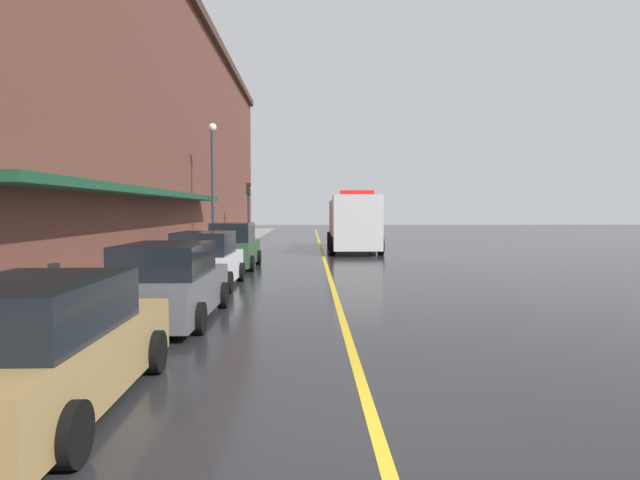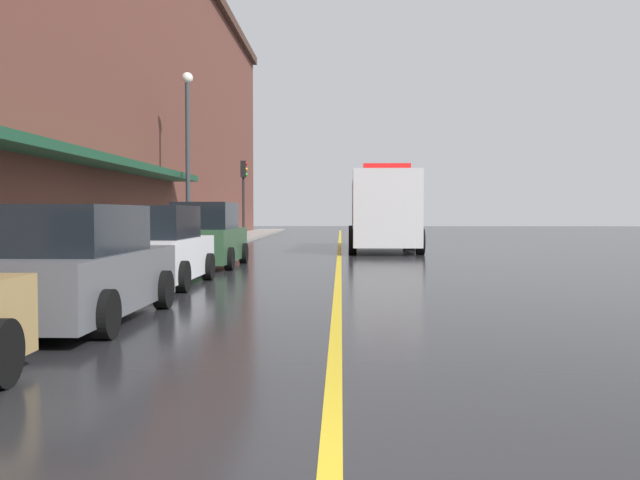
{
  "view_description": "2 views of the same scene",
  "coord_description": "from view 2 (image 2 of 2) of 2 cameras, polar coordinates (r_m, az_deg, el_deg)",
  "views": [
    {
      "loc": [
        -0.73,
        -5.58,
        2.45
      ],
      "look_at": [
        -0.29,
        17.04,
        1.17
      ],
      "focal_mm": 30.19,
      "sensor_mm": 36.0,
      "label": 1
    },
    {
      "loc": [
        0.07,
        -3.87,
        1.6
      ],
      "look_at": [
        -0.52,
        15.84,
        0.84
      ],
      "focal_mm": 39.6,
      "sensor_mm": 36.0,
      "label": 2
    }
  ],
  "objects": [
    {
      "name": "ground_plane",
      "position": [
        28.91,
        1.58,
        -0.96
      ],
      "size": [
        112.0,
        112.0,
        0.0
      ],
      "primitive_type": "plane",
      "color": "#232326"
    },
    {
      "name": "sidewalk_left",
      "position": [
        29.58,
        -10.52,
        -0.78
      ],
      "size": [
        2.4,
        70.0,
        0.15
      ],
      "primitive_type": "cube",
      "color": "gray",
      "rests_on": "ground"
    },
    {
      "name": "parked_car_1",
      "position": [
        10.89,
        -19.4,
        -2.11
      ],
      "size": [
        2.14,
        4.63,
        1.71
      ],
      "rotation": [
        0.0,
        0.0,
        1.57
      ],
      "color": "#595B60",
      "rests_on": "ground"
    },
    {
      "name": "lane_center_stripe",
      "position": [
        28.91,
        1.58,
        -0.95
      ],
      "size": [
        0.16,
        70.0,
        0.01
      ],
      "primitive_type": "cube",
      "color": "gold",
      "rests_on": "ground"
    },
    {
      "name": "street_lamp_left",
      "position": [
        28.37,
        -10.64,
        7.84
      ],
      "size": [
        0.44,
        0.44,
        6.94
      ],
      "color": "#33383D",
      "rests_on": "sidewalk_left"
    },
    {
      "name": "box_truck",
      "position": [
        30.22,
        5.08,
        2.31
      ],
      "size": [
        2.96,
        8.9,
        3.47
      ],
      "rotation": [
        0.0,
        0.0,
        -1.58
      ],
      "color": "silver",
      "rests_on": "ground"
    },
    {
      "name": "traffic_light_near",
      "position": [
        39.06,
        -6.19,
        4.48
      ],
      "size": [
        0.38,
        0.36,
        4.3
      ],
      "color": "#232326",
      "rests_on": "sidewalk_left"
    },
    {
      "name": "parked_car_2",
      "position": [
        15.84,
        -13.26,
        -0.68
      ],
      "size": [
        2.09,
        4.22,
        1.75
      ],
      "rotation": [
        0.0,
        0.0,
        1.56
      ],
      "color": "silver",
      "rests_on": "ground"
    },
    {
      "name": "parking_meter_1",
      "position": [
        22.97,
        -11.93,
        0.82
      ],
      "size": [
        0.14,
        0.18,
        1.33
      ],
      "color": "#4C4C51",
      "rests_on": "sidewalk_left"
    },
    {
      "name": "parked_car_3",
      "position": [
        21.21,
        -9.1,
        0.24
      ],
      "size": [
        2.01,
        4.36,
        1.91
      ],
      "rotation": [
        0.0,
        0.0,
        1.56
      ],
      "color": "#2D5133",
      "rests_on": "ground"
    }
  ]
}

